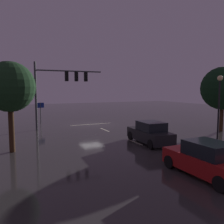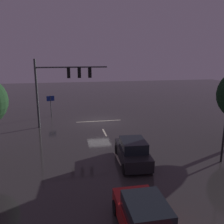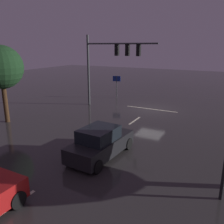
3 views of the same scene
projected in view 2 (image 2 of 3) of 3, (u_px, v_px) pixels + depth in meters
name	position (u px, v px, depth m)	size (l,w,h in m)	color
ground_plane	(99.00, 121.00, 26.67)	(80.00, 80.00, 0.00)	#2D2B2B
traffic_signal_assembly	(62.00, 80.00, 23.83)	(7.16, 0.47, 6.86)	#383A3D
lane_dash_far	(105.00, 132.00, 22.85)	(2.20, 0.16, 0.01)	beige
lane_dash_mid	(118.00, 158.00, 17.12)	(2.20, 0.16, 0.01)	beige
lane_dash_near	(145.00, 211.00, 11.39)	(2.20, 0.16, 0.01)	beige
stop_bar	(99.00, 121.00, 26.77)	(5.00, 0.16, 0.01)	beige
car_approaching	(133.00, 152.00, 16.30)	(2.13, 4.45, 1.70)	black
car_distant	(145.00, 220.00, 9.57)	(1.91, 4.37, 1.70)	maroon
route_sign	(51.00, 101.00, 28.31)	(0.88, 0.29, 2.56)	#383A3D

